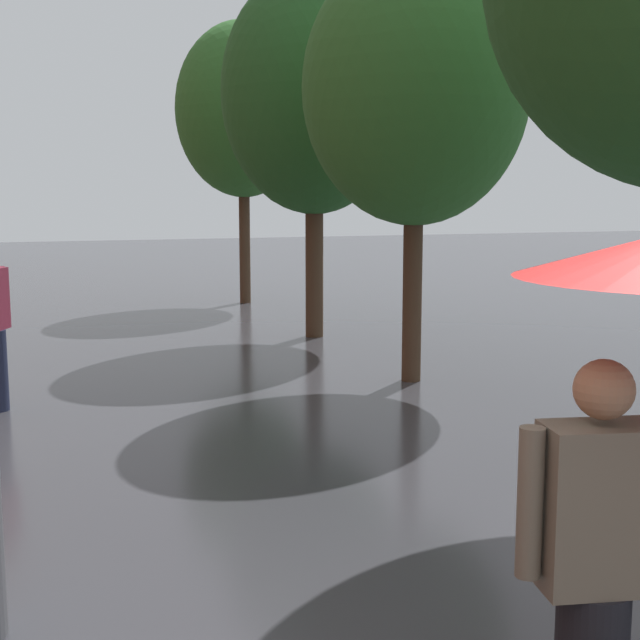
% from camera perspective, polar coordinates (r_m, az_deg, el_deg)
% --- Properties ---
extents(street_tree_1, '(2.56, 2.56, 4.90)m').
position_cam_1_polar(street_tree_1, '(10.10, 6.30, 14.89)').
color(street_tree_1, '#473323').
rests_on(street_tree_1, ground).
extents(street_tree_2, '(2.77, 2.77, 5.46)m').
position_cam_1_polar(street_tree_2, '(13.26, -0.38, 14.69)').
color(street_tree_2, '#473323').
rests_on(street_tree_2, ground).
extents(street_tree_3, '(2.65, 2.65, 5.52)m').
position_cam_1_polar(street_tree_3, '(17.51, -5.09, 13.59)').
color(street_tree_3, '#473323').
rests_on(street_tree_3, ground).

